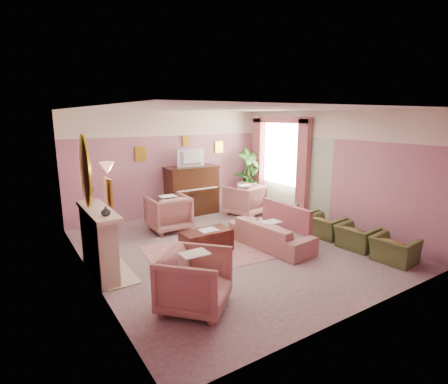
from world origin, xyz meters
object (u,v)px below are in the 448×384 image
sofa (271,229)px  olive_chair_b (357,233)px  floral_armchair_left (168,211)px  side_table (246,194)px  television (192,157)px  olive_chair_a (395,246)px  piano (192,191)px  olive_chair_c (326,223)px  floral_armchair_front (195,278)px  floral_armchair_right (245,198)px  coffee_table (206,241)px  olive_chair_d (299,215)px

sofa → olive_chair_b: bearing=-36.2°
floral_armchair_left → side_table: size_ratio=1.33×
television → olive_chair_a: size_ratio=1.08×
piano → television: bearing=-90.0°
olive_chair_c → television: bearing=116.5°
floral_armchair_front → olive_chair_c: (3.86, 1.05, -0.14)m
television → floral_armchair_right: bearing=-35.0°
coffee_table → side_table: bearing=42.1°
side_table → olive_chair_d: bearing=-94.1°
piano → olive_chair_c: piano is taller
floral_armchair_right → olive_chair_b: bearing=-82.1°
floral_armchair_front → television: bearing=62.6°
olive_chair_c → coffee_table: bearing=165.8°
olive_chair_d → piano: bearing=123.2°
floral_armchair_right → olive_chair_a: bearing=-83.7°
television → floral_armchair_front: bearing=-117.4°
television → olive_chair_b: size_ratio=1.08×
television → side_table: television is taller
olive_chair_d → olive_chair_b: bearing=-90.0°
coffee_table → side_table: side_table is taller
olive_chair_b → olive_chair_d: size_ratio=1.00×
coffee_table → television: bearing=67.6°
television → olive_chair_c: (1.62, -3.25, -1.28)m
olive_chair_a → floral_armchair_left: bearing=124.3°
sofa → floral_armchair_left: 2.55m
piano → floral_armchair_front: (-2.23, -4.35, -0.18)m
olive_chair_c → olive_chair_d: same height
sofa → floral_armchair_right: 2.42m
floral_armchair_left → olive_chair_a: size_ratio=1.25×
television → olive_chair_b: television is taller
side_table → sofa: bearing=-117.5°
piano → floral_armchair_left: size_ratio=1.50×
floral_armchair_left → olive_chair_b: bearing=-49.4°
television → olive_chair_a: 5.31m
olive_chair_d → floral_armchair_front: bearing=-154.1°
floral_armchair_right → television: bearing=145.0°
floral_armchair_left → sofa: bearing=-58.4°
piano → sofa: size_ratio=0.74×
piano → sofa: (0.21, -3.09, -0.27)m
coffee_table → olive_chair_d: (2.68, 0.14, 0.10)m
sofa → olive_chair_a: size_ratio=2.53×
floral_armchair_right → coffee_table: bearing=-141.9°
side_table → television: bearing=-179.7°
floral_armchair_right → olive_chair_a: floral_armchair_right is taller
sofa → olive_chair_a: sofa is taller
sofa → olive_chair_c: sofa is taller
floral_armchair_front → olive_chair_d: floral_armchair_front is taller
olive_chair_a → olive_chair_d: size_ratio=1.00×
television → olive_chair_a: bearing=-71.6°
floral_armchair_left → olive_chair_d: floral_armchair_left is taller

